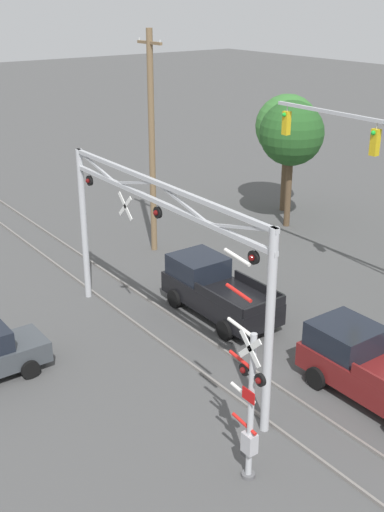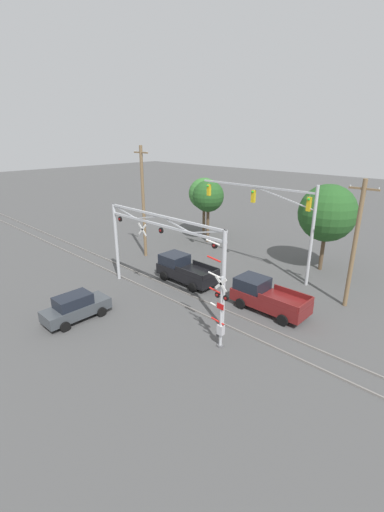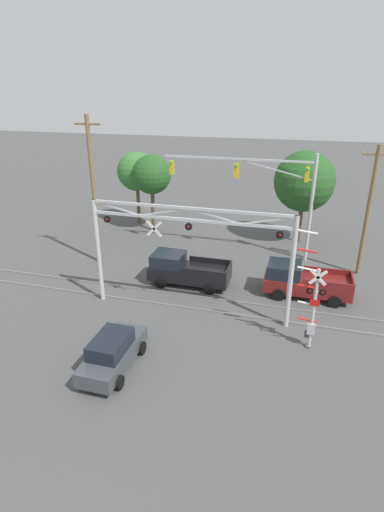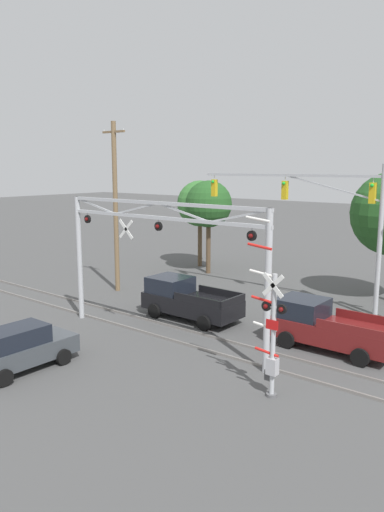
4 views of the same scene
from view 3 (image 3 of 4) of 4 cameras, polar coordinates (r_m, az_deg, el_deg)
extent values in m
cube|color=gray|center=(22.76, -0.25, -7.47)|extent=(80.00, 0.08, 0.10)
cube|color=gray|center=(23.97, 0.70, -5.80)|extent=(80.00, 0.08, 0.10)
cylinder|color=#B7BABF|center=(23.10, -13.23, 0.59)|extent=(0.25, 0.25, 6.05)
cylinder|color=#B7BABF|center=(20.46, 13.98, -2.47)|extent=(0.25, 0.25, 6.05)
cube|color=#B7BABF|center=(20.34, -0.49, 5.19)|extent=(10.87, 0.14, 0.14)
cube|color=#B7BABF|center=(20.16, -0.50, 6.84)|extent=(10.87, 0.14, 0.14)
cube|color=#B7BABF|center=(21.65, -10.74, 6.73)|extent=(2.67, 0.08, 0.69)
cube|color=#B7BABF|center=(20.64, -4.06, 6.29)|extent=(2.67, 0.08, 0.69)
cube|color=#B7BABF|center=(19.93, 3.19, 5.70)|extent=(2.67, 0.08, 0.69)
cube|color=#B7BABF|center=(19.56, 10.83, 4.99)|extent=(2.67, 0.08, 0.69)
cylinder|color=black|center=(22.11, -12.02, 5.17)|extent=(0.38, 0.10, 0.38)
sphere|color=#590C0C|center=(22.05, -12.11, 5.11)|extent=(0.18, 0.18, 0.18)
cylinder|color=#B7BABF|center=(22.04, -12.08, 5.76)|extent=(0.04, 0.04, 0.10)
cylinder|color=black|center=(20.45, -0.49, 4.23)|extent=(0.38, 0.10, 0.38)
sphere|color=#590C0C|center=(20.38, -0.54, 4.17)|extent=(0.18, 0.18, 0.18)
cylinder|color=#B7BABF|center=(20.37, -0.49, 4.87)|extent=(0.04, 0.04, 0.10)
cylinder|color=black|center=(19.74, 12.42, 2.98)|extent=(0.38, 0.10, 0.38)
sphere|color=#590C0C|center=(19.67, 12.41, 2.91)|extent=(0.18, 0.18, 0.18)
cylinder|color=#B7BABF|center=(19.66, 12.48, 3.64)|extent=(0.04, 0.04, 0.10)
cube|color=white|center=(21.01, -5.45, 3.89)|extent=(0.88, 0.03, 0.88)
cube|color=white|center=(21.01, -5.45, 3.89)|extent=(0.88, 0.03, 0.88)
cylinder|color=black|center=(20.99, -5.47, 3.87)|extent=(0.04, 0.04, 0.02)
cylinder|color=#B7BABF|center=(19.49, 16.97, -7.35)|extent=(0.16, 0.16, 4.14)
cylinder|color=#59595B|center=(20.54, 16.32, -12.23)|extent=(0.35, 0.35, 0.10)
cube|color=white|center=(18.61, 17.57, -2.93)|extent=(0.78, 0.03, 0.78)
cube|color=white|center=(18.61, 17.57, -2.93)|extent=(0.78, 0.03, 0.78)
cylinder|color=black|center=(18.59, 17.57, -2.96)|extent=(0.04, 0.04, 0.02)
cylinder|color=black|center=(19.02, 16.46, -4.74)|extent=(0.32, 0.09, 0.32)
sphere|color=#590C0C|center=(18.97, 16.46, -4.82)|extent=(0.16, 0.16, 0.16)
cylinder|color=black|center=(19.05, 18.14, -4.91)|extent=(0.32, 0.09, 0.32)
sphere|color=#590C0C|center=(19.00, 18.15, -4.99)|extent=(0.16, 0.16, 0.16)
cube|color=#B7BABF|center=(19.03, 17.30, -4.82)|extent=(0.64, 0.06, 0.06)
cube|color=red|center=(19.20, 17.12, -6.41)|extent=(0.44, 0.02, 0.32)
cube|color=#B2B2B7|center=(20.00, 16.64, -9.87)|extent=(0.36, 0.28, 0.56)
cylinder|color=red|center=(19.76, 16.12, -8.75)|extent=(0.88, 0.09, 0.18)
cylinder|color=white|center=(19.33, 16.13, -6.52)|extent=(0.88, 0.09, 0.18)
cylinder|color=red|center=(18.93, 16.14, -4.20)|extent=(0.88, 0.09, 0.18)
cylinder|color=white|center=(18.56, 16.15, -1.79)|extent=(0.88, 0.09, 0.18)
cylinder|color=red|center=(18.23, 16.16, 0.72)|extent=(0.88, 0.09, 0.18)
cylinder|color=white|center=(17.93, 16.17, 3.32)|extent=(0.88, 0.09, 0.18)
cube|color=#3F3F42|center=(20.18, 16.11, -10.67)|extent=(0.24, 0.12, 0.36)
cylinder|color=#B7BABF|center=(28.94, 16.61, 6.39)|extent=(0.24, 0.24, 7.61)
cube|color=#B7BABF|center=(28.61, 6.46, 13.60)|extent=(10.58, 0.14, 0.14)
cube|color=#B7BABF|center=(28.41, 11.78, 11.98)|extent=(5.31, 0.08, 1.28)
cylinder|color=#B7BABF|center=(29.78, -2.93, 13.78)|extent=(0.04, 0.04, 0.30)
cube|color=gold|center=(29.89, -2.91, 12.54)|extent=(0.30, 0.26, 1.01)
sphere|color=green|center=(29.67, -3.02, 13.19)|extent=(0.18, 0.18, 0.18)
cylinder|color=#B7BABF|center=(28.64, 6.45, 13.30)|extent=(0.04, 0.04, 0.30)
cube|color=gold|center=(28.75, 6.39, 12.01)|extent=(0.30, 0.26, 1.01)
sphere|color=green|center=(28.52, 6.36, 12.70)|extent=(0.18, 0.18, 0.18)
cylinder|color=#B7BABF|center=(28.27, 16.28, 12.43)|extent=(0.04, 0.04, 0.30)
cube|color=gold|center=(28.38, 16.13, 11.13)|extent=(0.30, 0.26, 1.01)
sphere|color=green|center=(28.15, 16.21, 11.82)|extent=(0.18, 0.18, 0.18)
cube|color=black|center=(25.22, -0.32, -2.44)|extent=(5.05, 2.00, 0.81)
cube|color=black|center=(25.29, -3.39, -0.43)|extent=(1.93, 1.84, 0.79)
cube|color=black|center=(23.89, 1.50, -2.42)|extent=(2.72, 0.08, 0.35)
cube|color=black|center=(25.59, 2.57, -0.66)|extent=(2.72, 0.08, 0.35)
cube|color=black|center=(24.47, 5.26, -1.87)|extent=(0.10, 1.92, 0.35)
cylinder|color=black|center=(24.98, -4.42, -3.81)|extent=(0.72, 0.24, 0.72)
cylinder|color=black|center=(26.69, -2.95, -1.94)|extent=(0.72, 0.24, 0.72)
cylinder|color=black|center=(24.17, 2.60, -4.72)|extent=(0.72, 0.24, 0.72)
cylinder|color=black|center=(25.94, 3.63, -2.72)|extent=(0.72, 0.24, 0.72)
cube|color=maroon|center=(24.78, 16.12, -3.90)|extent=(5.03, 2.00, 0.81)
cube|color=black|center=(24.43, 13.05, -1.88)|extent=(1.93, 1.84, 0.79)
cube|color=maroon|center=(23.73, 18.80, -3.92)|extent=(2.71, 0.08, 0.35)
cube|color=maroon|center=(25.47, 18.68, -2.03)|extent=(2.71, 0.08, 0.35)
cube|color=maroon|center=(24.74, 21.97, -3.27)|extent=(0.10, 1.92, 0.35)
cylinder|color=black|center=(24.05, 12.27, -5.42)|extent=(0.72, 0.24, 0.72)
cylinder|color=black|center=(25.86, 12.61, -3.36)|extent=(0.72, 0.24, 0.72)
cylinder|color=black|center=(24.17, 19.69, -6.17)|extent=(0.72, 0.24, 0.72)
cylinder|color=black|center=(25.96, 19.49, -4.07)|extent=(0.72, 0.24, 0.72)
cube|color=#3D4247|center=(18.53, -11.14, -13.65)|extent=(1.61, 4.11, 0.69)
cube|color=black|center=(18.02, -11.54, -12.20)|extent=(1.36, 2.14, 0.67)
cylinder|color=black|center=(19.93, -11.63, -12.00)|extent=(0.24, 0.61, 0.61)
cylinder|color=black|center=(19.33, -7.20, -12.90)|extent=(0.24, 0.61, 0.61)
cylinder|color=black|center=(18.24, -15.21, -16.13)|extent=(0.24, 0.61, 0.61)
cylinder|color=black|center=(17.58, -10.40, -17.34)|extent=(0.24, 0.61, 0.61)
cylinder|color=brown|center=(27.92, -13.83, 8.71)|extent=(0.28, 0.28, 10.06)
cube|color=brown|center=(27.23, -14.74, 17.77)|extent=(1.80, 0.12, 0.12)
cylinder|color=silver|center=(27.64, -16.31, 17.89)|extent=(0.08, 0.08, 0.12)
cylinder|color=silver|center=(26.83, -13.16, 18.06)|extent=(0.08, 0.08, 0.12)
cylinder|color=brown|center=(27.83, 23.82, 5.66)|extent=(0.28, 0.28, 8.46)
cube|color=brown|center=(27.10, 25.06, 12.98)|extent=(1.80, 0.12, 0.12)
cylinder|color=silver|center=(26.97, 23.34, 13.43)|extent=(0.08, 0.08, 0.12)
cylinder|color=brown|center=(34.77, -5.59, 6.62)|extent=(0.32, 0.32, 3.77)
sphere|color=#265623|center=(34.05, -5.78, 11.51)|extent=(3.26, 3.26, 3.26)
cylinder|color=brown|center=(33.21, 15.16, 4.71)|extent=(0.32, 0.32, 3.29)
sphere|color=#265623|center=(32.39, 15.75, 10.22)|extent=(4.67, 4.67, 4.67)
cylinder|color=brown|center=(37.05, -7.66, 7.37)|extent=(0.32, 0.32, 3.55)
sphere|color=#387533|center=(36.38, -7.91, 11.89)|extent=(3.43, 3.43, 3.43)
camera|label=1|loc=(13.51, 69.65, 7.68)|focal=45.00mm
camera|label=2|loc=(11.87, 83.34, -0.22)|focal=24.00mm
camera|label=4|loc=(10.21, 75.48, -19.44)|focal=35.00mm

